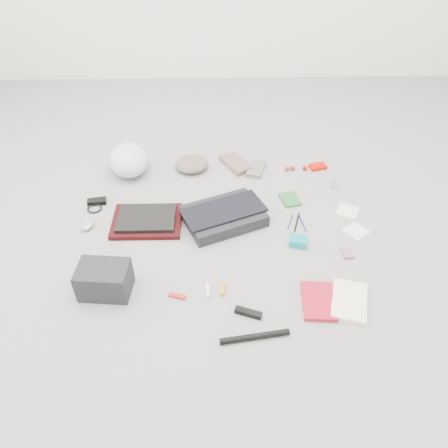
{
  "coord_description": "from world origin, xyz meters",
  "views": [
    {
      "loc": [
        -0.04,
        -1.7,
        1.53
      ],
      "look_at": [
        0.0,
        0.0,
        0.05
      ],
      "focal_mm": 35.0,
      "sensor_mm": 36.0,
      "label": 1
    }
  ],
  "objects_px": {
    "laptop": "(146,218)",
    "messenger_bag": "(224,216)",
    "bike_helmet": "(129,160)",
    "book_red": "(318,301)",
    "accordion_wallet": "(298,241)",
    "camera_bag": "(104,280)"
  },
  "relations": [
    {
      "from": "camera_bag",
      "to": "laptop",
      "type": "bearing_deg",
      "value": 79.5
    },
    {
      "from": "bike_helmet",
      "to": "accordion_wallet",
      "type": "distance_m",
      "value": 1.15
    },
    {
      "from": "messenger_bag",
      "to": "bike_helmet",
      "type": "relative_size",
      "value": 1.36
    },
    {
      "from": "laptop",
      "to": "messenger_bag",
      "type": "bearing_deg",
      "value": 1.37
    },
    {
      "from": "bike_helmet",
      "to": "accordion_wallet",
      "type": "height_order",
      "value": "bike_helmet"
    },
    {
      "from": "book_red",
      "to": "accordion_wallet",
      "type": "bearing_deg",
      "value": 99.26
    },
    {
      "from": "laptop",
      "to": "book_red",
      "type": "height_order",
      "value": "laptop"
    },
    {
      "from": "messenger_bag",
      "to": "camera_bag",
      "type": "xyz_separation_m",
      "value": [
        -0.54,
        -0.48,
        0.04
      ]
    },
    {
      "from": "messenger_bag",
      "to": "camera_bag",
      "type": "relative_size",
      "value": 1.79
    },
    {
      "from": "messenger_bag",
      "to": "book_red",
      "type": "xyz_separation_m",
      "value": [
        0.41,
        -0.57,
        -0.02
      ]
    },
    {
      "from": "laptop",
      "to": "camera_bag",
      "type": "relative_size",
      "value": 1.35
    },
    {
      "from": "bike_helmet",
      "to": "book_red",
      "type": "xyz_separation_m",
      "value": [
        0.97,
        -1.04,
        -0.08
      ]
    },
    {
      "from": "bike_helmet",
      "to": "camera_bag",
      "type": "xyz_separation_m",
      "value": [
        0.02,
        -0.95,
        -0.02
      ]
    },
    {
      "from": "messenger_bag",
      "to": "accordion_wallet",
      "type": "distance_m",
      "value": 0.42
    },
    {
      "from": "camera_bag",
      "to": "accordion_wallet",
      "type": "relative_size",
      "value": 2.59
    },
    {
      "from": "laptop",
      "to": "accordion_wallet",
      "type": "distance_m",
      "value": 0.8
    },
    {
      "from": "laptop",
      "to": "camera_bag",
      "type": "xyz_separation_m",
      "value": [
        -0.13,
        -0.47,
        0.04
      ]
    },
    {
      "from": "laptop",
      "to": "bike_helmet",
      "type": "bearing_deg",
      "value": 107.8
    },
    {
      "from": "accordion_wallet",
      "to": "camera_bag",
      "type": "bearing_deg",
      "value": -147.85
    },
    {
      "from": "messenger_bag",
      "to": "book_red",
      "type": "height_order",
      "value": "messenger_bag"
    },
    {
      "from": "camera_bag",
      "to": "book_red",
      "type": "xyz_separation_m",
      "value": [
        0.95,
        -0.09,
        -0.06
      ]
    },
    {
      "from": "bike_helmet",
      "to": "camera_bag",
      "type": "distance_m",
      "value": 0.95
    }
  ]
}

